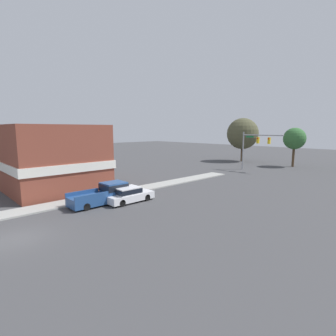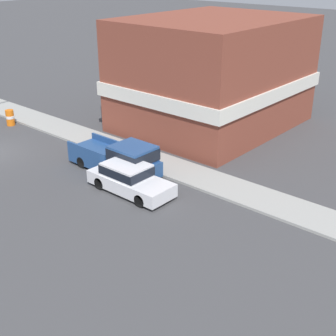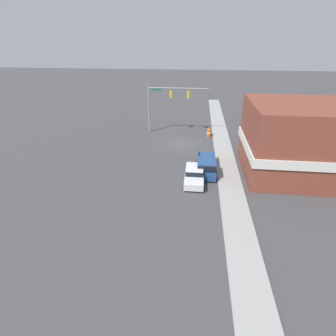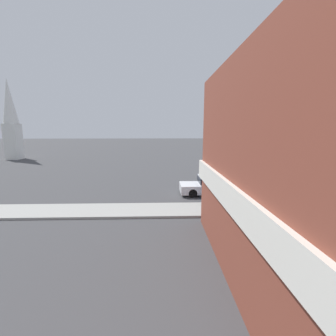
# 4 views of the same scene
# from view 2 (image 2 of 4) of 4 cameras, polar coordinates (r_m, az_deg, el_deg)

# --- Properties ---
(sidewalk_curb) EXTENTS (2.40, 60.00, 0.14)m
(sidewalk_curb) POSITION_cam_2_polar(r_m,az_deg,el_deg) (33.82, -12.74, 4.66)
(sidewalk_curb) COLOR #9E9E99
(sidewalk_curb) RESTS_ON ground
(car_lead) EXTENTS (1.87, 4.71, 1.50)m
(car_lead) POSITION_cam_2_polar(r_m,az_deg,el_deg) (24.02, -4.77, -1.18)
(car_lead) COLOR black
(car_lead) RESTS_ON ground
(pickup_truck_parked) EXTENTS (1.98, 5.68, 1.91)m
(pickup_truck_parked) POSITION_cam_2_polar(r_m,az_deg,el_deg) (25.98, -5.80, 1.18)
(pickup_truck_parked) COLOR black
(pickup_truck_parked) RESTS_ON ground
(construction_barrel) EXTENTS (0.60, 0.60, 1.14)m
(construction_barrel) POSITION_cam_2_polar(r_m,az_deg,el_deg) (35.67, -18.69, 5.85)
(construction_barrel) COLOR orange
(construction_barrel) RESTS_ON ground
(corner_brick_building) EXTENTS (12.53, 10.06, 7.49)m
(corner_brick_building) POSITION_cam_2_polar(r_m,az_deg,el_deg) (33.29, 5.48, 11.29)
(corner_brick_building) COLOR brown
(corner_brick_building) RESTS_ON ground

